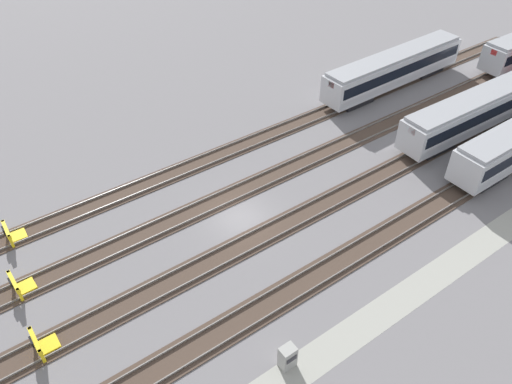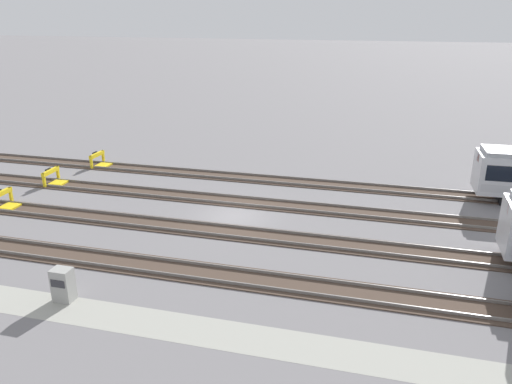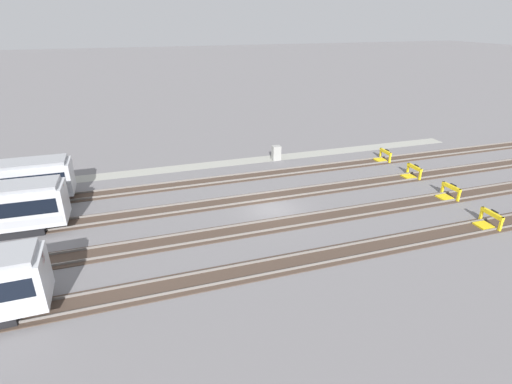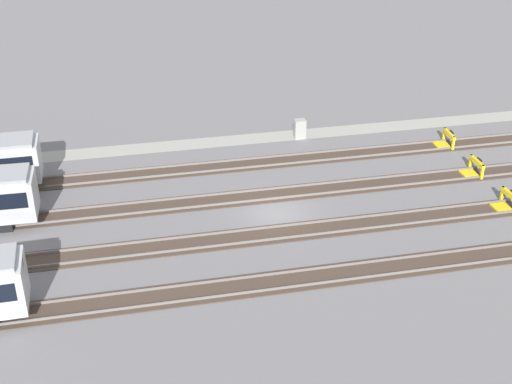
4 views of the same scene
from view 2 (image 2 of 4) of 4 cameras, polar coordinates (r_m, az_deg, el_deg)
ground_plane at (r=32.57m, az=-2.46°, el=-2.75°), size 400.00×400.00×0.00m
service_walkway at (r=22.59m, az=-11.80°, el=-14.43°), size 54.00×2.00×0.01m
rail_track_nearest at (r=26.09m, az=-7.40°, el=-8.97°), size 90.00×2.23×0.21m
rail_track_near_inner at (r=30.34m, az=-3.86°, el=-4.48°), size 90.00×2.24×0.21m
rail_track_middle at (r=34.82m, az=-1.24°, el=-1.11°), size 90.00×2.24×0.21m
rail_track_far_inner at (r=39.44m, az=0.77°, el=1.48°), size 90.00×2.23×0.21m
bumper_stop_near_inner_track at (r=37.73m, az=-26.78°, el=-0.89°), size 1.34×2.00×1.22m
bumper_stop_middle_track at (r=41.31m, az=-22.08°, el=1.52°), size 1.37×2.01×1.22m
bumper_stop_far_inner_track at (r=44.79m, az=-17.41°, el=3.46°), size 1.36×2.01×1.22m
electrical_cabinet at (r=24.87m, az=-21.18°, el=-9.85°), size 0.90×0.73×1.60m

